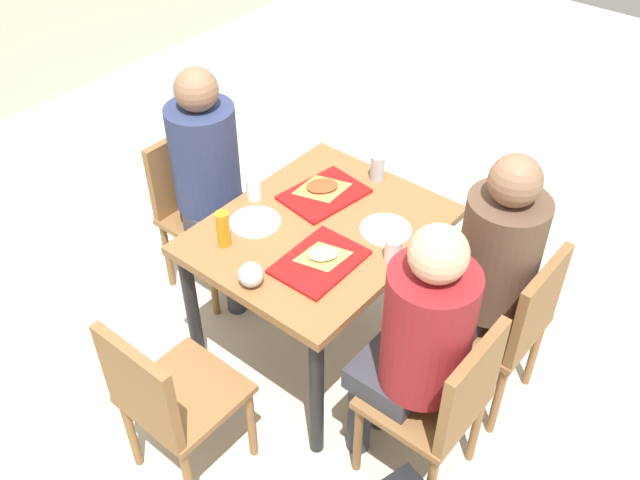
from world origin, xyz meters
TOP-DOWN VIEW (x-y plane):
  - ground_plane at (0.00, 0.00)m, footprint 10.00×10.00m
  - main_table at (0.00, 0.00)m, footprint 1.04×0.84m
  - chair_near_left at (-0.26, -0.80)m, footprint 0.40×0.40m
  - chair_near_right at (0.26, -0.80)m, footprint 0.40×0.40m
  - chair_far_side at (0.00, 0.80)m, footprint 0.40×0.40m
  - chair_left_end at (-0.90, 0.00)m, footprint 0.40×0.40m
  - person_in_red at (-0.26, -0.66)m, footprint 0.32×0.42m
  - person_in_brown_jacket at (0.26, -0.66)m, footprint 0.32×0.42m
  - person_far_side at (-0.00, 0.66)m, footprint 0.32×0.42m
  - tray_red_near at (-0.18, -0.15)m, footprint 0.36×0.26m
  - tray_red_far at (0.18, 0.13)m, footprint 0.39×0.31m
  - paper_plate_center at (-0.16, 0.23)m, footprint 0.22×0.22m
  - paper_plate_near_edge at (0.16, -0.23)m, footprint 0.22×0.22m
  - pizza_slice_a at (-0.15, -0.14)m, footprint 0.22×0.22m
  - pizza_slice_b at (0.20, 0.15)m, footprint 0.26×0.25m
  - plastic_cup_a at (-0.03, 0.36)m, footprint 0.07×0.07m
  - plastic_cup_b at (0.03, -0.36)m, footprint 0.07×0.07m
  - soda_can at (0.44, 0.02)m, footprint 0.07×0.07m
  - condiment_bottle at (-0.34, 0.23)m, footprint 0.06×0.06m
  - foil_bundle at (-0.44, -0.02)m, footprint 0.10×0.10m

SIDE VIEW (x-z plane):
  - ground_plane at x=0.00m, z-range -0.02..0.00m
  - chair_near_left at x=-0.26m, z-range 0.07..0.91m
  - chair_near_right at x=0.26m, z-range 0.07..0.91m
  - chair_far_side at x=0.00m, z-range 0.07..0.91m
  - chair_left_end at x=-0.90m, z-range 0.07..0.91m
  - main_table at x=0.00m, z-range 0.27..1.01m
  - person_in_red at x=-0.26m, z-range 0.11..1.36m
  - person_in_brown_jacket at x=0.26m, z-range 0.11..1.36m
  - person_far_side at x=0.00m, z-range 0.11..1.36m
  - paper_plate_center at x=-0.16m, z-range 0.74..0.75m
  - paper_plate_near_edge at x=0.16m, z-range 0.74..0.75m
  - tray_red_near at x=-0.18m, z-range 0.74..0.76m
  - tray_red_far at x=0.18m, z-range 0.74..0.76m
  - pizza_slice_b at x=0.20m, z-range 0.76..0.78m
  - pizza_slice_a at x=-0.15m, z-range 0.76..0.78m
  - plastic_cup_a at x=-0.03m, z-range 0.74..0.84m
  - plastic_cup_b at x=0.03m, z-range 0.74..0.84m
  - foil_bundle at x=-0.44m, z-range 0.74..0.84m
  - soda_can at x=0.44m, z-range 0.74..0.87m
  - condiment_bottle at x=-0.34m, z-range 0.74..0.90m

